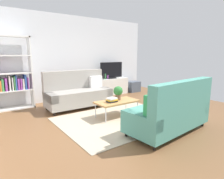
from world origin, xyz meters
name	(u,v)px	position (x,y,z in m)	size (l,w,h in m)	color
ground_plane	(118,119)	(0.00, 0.00, 0.00)	(7.68, 7.68, 0.00)	brown
wall_far	(70,58)	(0.00, 2.80, 1.45)	(6.40, 0.12, 2.90)	silver
area_rug	(120,119)	(0.02, -0.06, 0.01)	(2.90, 2.20, 0.01)	tan
couch_beige	(78,93)	(-0.32, 1.56, 0.44)	(1.92, 0.88, 1.10)	gray
couch_green	(171,111)	(0.35, -1.28, 0.45)	(1.95, 0.96, 1.10)	teal
coffee_table	(117,102)	(0.07, 0.14, 0.39)	(1.10, 0.56, 0.42)	#B7844C
tv_console	(111,86)	(1.56, 2.46, 0.32)	(1.40, 0.44, 0.64)	silver
tv	(111,71)	(1.56, 2.44, 0.95)	(1.00, 0.20, 0.64)	black
bookshelf	(11,76)	(-1.95, 2.48, 0.96)	(1.10, 0.36, 2.10)	white
storage_trunk	(133,87)	(2.66, 2.36, 0.22)	(0.52, 0.40, 0.44)	#4C5666
potted_plant	(118,92)	(0.16, 0.21, 0.63)	(0.24, 0.24, 0.36)	brown
table_book_0	(112,101)	(-0.11, 0.11, 0.44)	(0.24, 0.18, 0.04)	#262626
table_book_1	(112,100)	(-0.11, 0.11, 0.48)	(0.24, 0.18, 0.03)	gold
table_book_2	(112,98)	(-0.11, 0.11, 0.51)	(0.24, 0.18, 0.03)	silver
vase_0	(98,78)	(0.98, 2.51, 0.71)	(0.12, 0.12, 0.14)	#33B29E
bottle_0	(103,77)	(1.16, 2.42, 0.75)	(0.04, 0.04, 0.22)	#262626
bottle_1	(105,76)	(1.25, 2.42, 0.75)	(0.06, 0.06, 0.21)	#3F8C4C
bottle_2	(108,77)	(1.36, 2.42, 0.72)	(0.06, 0.06, 0.15)	purple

